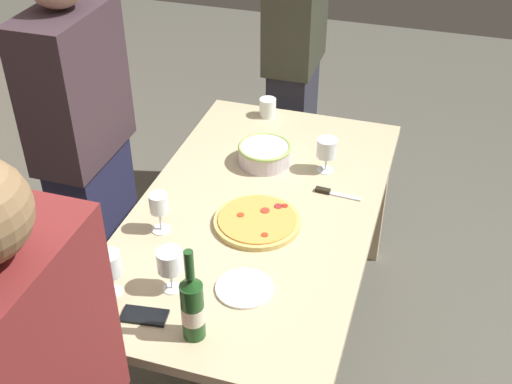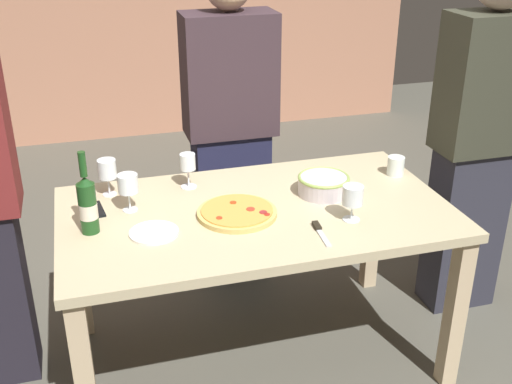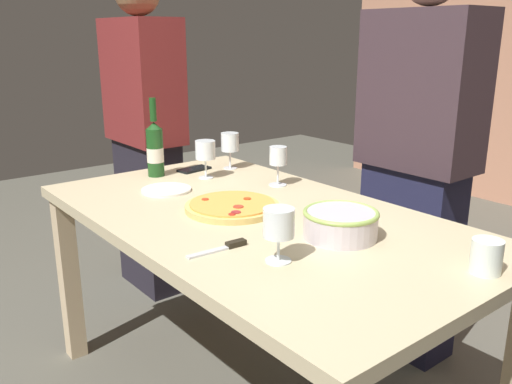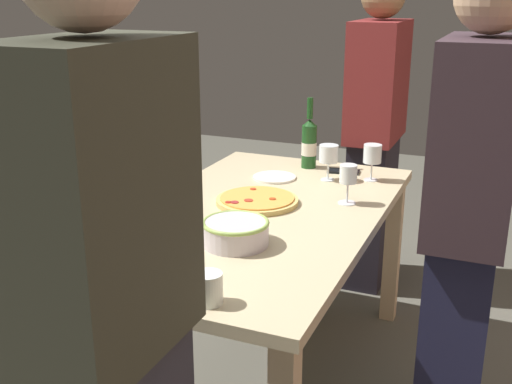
# 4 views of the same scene
# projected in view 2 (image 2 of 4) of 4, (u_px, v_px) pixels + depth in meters

# --- Properties ---
(ground_plane) EXTENTS (8.00, 8.00, 0.00)m
(ground_plane) POSITION_uv_depth(u_px,v_px,m) (256.00, 354.00, 2.92)
(ground_plane) COLOR #555349
(dining_table) EXTENTS (1.60, 0.90, 0.75)m
(dining_table) POSITION_uv_depth(u_px,v_px,m) (256.00, 229.00, 2.64)
(dining_table) COLOR #C5B48C
(dining_table) RESTS_ON ground
(pizza) EXTENTS (0.32, 0.32, 0.03)m
(pizza) POSITION_uv_depth(u_px,v_px,m) (237.00, 213.00, 2.54)
(pizza) COLOR #D7B563
(pizza) RESTS_ON dining_table
(serving_bowl) EXTENTS (0.22, 0.22, 0.08)m
(serving_bowl) POSITION_uv_depth(u_px,v_px,m) (323.00, 184.00, 2.71)
(serving_bowl) COLOR silver
(serving_bowl) RESTS_ON dining_table
(wine_bottle) EXTENTS (0.07, 0.07, 0.33)m
(wine_bottle) POSITION_uv_depth(u_px,v_px,m) (88.00, 204.00, 2.38)
(wine_bottle) COLOR #1B471B
(wine_bottle) RESTS_ON dining_table
(wine_glass_near_pizza) EXTENTS (0.08, 0.08, 0.16)m
(wine_glass_near_pizza) POSITION_uv_depth(u_px,v_px,m) (107.00, 171.00, 2.68)
(wine_glass_near_pizza) COLOR white
(wine_glass_near_pizza) RESTS_ON dining_table
(wine_glass_by_bottle) EXTENTS (0.08, 0.08, 0.15)m
(wine_glass_by_bottle) POSITION_uv_depth(u_px,v_px,m) (353.00, 196.00, 2.47)
(wine_glass_by_bottle) COLOR white
(wine_glass_by_bottle) RESTS_ON dining_table
(wine_glass_far_left) EXTENTS (0.07, 0.07, 0.16)m
(wine_glass_far_left) POSITION_uv_depth(u_px,v_px,m) (188.00, 164.00, 2.75)
(wine_glass_far_left) COLOR white
(wine_glass_far_left) RESTS_ON dining_table
(wine_glass_far_right) EXTENTS (0.08, 0.08, 0.16)m
(wine_glass_far_right) POSITION_uv_depth(u_px,v_px,m) (128.00, 184.00, 2.54)
(wine_glass_far_right) COLOR white
(wine_glass_far_right) RESTS_ON dining_table
(cup_amber) EXTENTS (0.08, 0.08, 0.09)m
(cup_amber) POSITION_uv_depth(u_px,v_px,m) (396.00, 166.00, 2.90)
(cup_amber) COLOR white
(cup_amber) RESTS_ON dining_table
(side_plate) EXTENTS (0.19, 0.19, 0.01)m
(side_plate) POSITION_uv_depth(u_px,v_px,m) (154.00, 233.00, 2.41)
(side_plate) COLOR white
(side_plate) RESTS_ON dining_table
(cell_phone) EXTENTS (0.09, 0.15, 0.01)m
(cell_phone) POSITION_uv_depth(u_px,v_px,m) (94.00, 210.00, 2.58)
(cell_phone) COLOR black
(cell_phone) RESTS_ON dining_table
(pizza_knife) EXTENTS (0.03, 0.19, 0.02)m
(pizza_knife) POSITION_uv_depth(u_px,v_px,m) (320.00, 231.00, 2.42)
(pizza_knife) COLOR silver
(pizza_knife) RESTS_ON dining_table
(person_host) EXTENTS (0.46, 0.24, 1.65)m
(person_host) POSITION_uv_depth(u_px,v_px,m) (230.00, 130.00, 3.25)
(person_host) COLOR #1F203D
(person_host) RESTS_ON ground
(person_guest_right) EXTENTS (0.40, 0.24, 1.71)m
(person_guest_right) POSITION_uv_depth(u_px,v_px,m) (477.00, 143.00, 2.95)
(person_guest_right) COLOR #2C2C38
(person_guest_right) RESTS_ON ground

